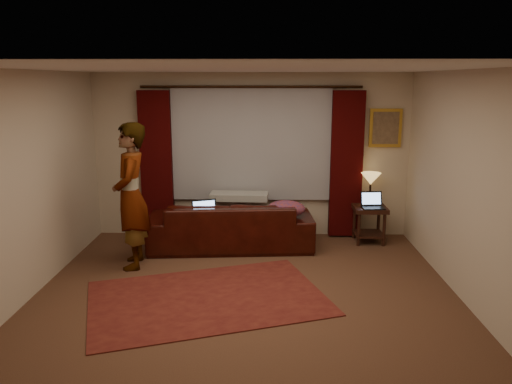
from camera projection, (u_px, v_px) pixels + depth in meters
floor at (245, 299)px, 5.80m from camera, size 5.00×5.00×0.01m
ceiling at (244, 69)px, 5.23m from camera, size 5.00×5.00×0.02m
wall_back at (251, 156)px, 7.95m from camera, size 5.00×0.02×2.60m
wall_front at (228, 276)px, 3.08m from camera, size 5.00×0.02×2.60m
wall_left at (21, 188)px, 5.56m from camera, size 0.02×5.00×2.60m
wall_right at (472, 190)px, 5.47m from camera, size 0.02×5.00×2.60m
sheer_curtain at (251, 144)px, 7.85m from camera, size 2.50×0.05×1.80m
drape_left at (157, 164)px, 7.90m from camera, size 0.50×0.14×2.30m
drape_right at (346, 165)px, 7.85m from camera, size 0.50×0.14×2.30m
curtain_rod at (251, 87)px, 7.61m from camera, size 0.04×0.04×3.40m
picture_frame at (385, 128)px, 7.79m from camera, size 0.50×0.04×0.60m
sofa at (231, 216)px, 7.48m from camera, size 2.50×1.22×0.98m
throw_blanket at (239, 179)px, 7.66m from camera, size 0.90×0.39×0.10m
clothing_pile at (286, 209)px, 7.38m from camera, size 0.67×0.58×0.24m
laptop_sofa at (206, 211)px, 7.23m from camera, size 0.47×0.49×0.27m
area_rug at (208, 298)px, 5.80m from camera, size 3.08×2.52×0.01m
end_table at (369, 224)px, 7.76m from camera, size 0.50×0.50×0.58m
tiffany_lamp at (370, 188)px, 7.81m from camera, size 0.34×0.34×0.49m
laptop_table at (373, 201)px, 7.56m from camera, size 0.35×0.38×0.24m
person at (131, 196)px, 6.61m from camera, size 0.66×0.66×1.95m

